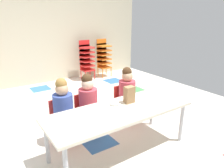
% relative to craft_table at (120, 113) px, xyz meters
% --- Properties ---
extents(ground_plane, '(6.20, 5.47, 0.02)m').
position_rel_craft_table_xyz_m(ground_plane, '(-0.13, 0.78, -0.54)').
color(ground_plane, silver).
extents(back_wall, '(6.20, 0.10, 2.60)m').
position_rel_craft_table_xyz_m(back_wall, '(-0.13, 3.51, 0.77)').
color(back_wall, beige).
rests_on(back_wall, ground_plane).
extents(craft_table, '(1.84, 0.69, 0.58)m').
position_rel_craft_table_xyz_m(craft_table, '(0.00, 0.00, 0.00)').
color(craft_table, beige).
rests_on(craft_table, ground_plane).
extents(seated_child_near_camera, '(0.32, 0.31, 0.92)m').
position_rel_craft_table_xyz_m(seated_child_near_camera, '(-0.51, 0.57, 0.02)').
color(seated_child_near_camera, red).
rests_on(seated_child_near_camera, ground_plane).
extents(seated_child_middle_seat, '(0.32, 0.32, 0.92)m').
position_rel_craft_table_xyz_m(seated_child_middle_seat, '(-0.14, 0.57, 0.02)').
color(seated_child_middle_seat, red).
rests_on(seated_child_middle_seat, ground_plane).
extents(seated_child_far_right, '(0.32, 0.31, 0.92)m').
position_rel_craft_table_xyz_m(seated_child_far_right, '(0.55, 0.57, 0.02)').
color(seated_child_far_right, red).
rests_on(seated_child_far_right, ground_plane).
extents(kid_chair_red_stack, '(0.32, 0.30, 1.04)m').
position_rel_craft_table_xyz_m(kid_chair_red_stack, '(1.19, 3.14, 0.04)').
color(kid_chair_red_stack, red).
rests_on(kid_chair_red_stack, ground_plane).
extents(kid_chair_orange_stack, '(0.32, 0.30, 1.04)m').
position_rel_craft_table_xyz_m(kid_chair_orange_stack, '(1.73, 3.14, 0.04)').
color(kid_chair_orange_stack, orange).
rests_on(kid_chair_orange_stack, ground_plane).
extents(paper_bag_brown, '(0.13, 0.09, 0.22)m').
position_rel_craft_table_xyz_m(paper_bag_brown, '(0.23, 0.11, 0.16)').
color(paper_bag_brown, '#9E754C').
rests_on(paper_bag_brown, craft_table).
extents(paper_plate_near_edge, '(0.18, 0.18, 0.01)m').
position_rel_craft_table_xyz_m(paper_plate_near_edge, '(0.01, 0.14, 0.05)').
color(paper_plate_near_edge, white).
rests_on(paper_plate_near_edge, craft_table).
extents(paper_plate_center_table, '(0.18, 0.18, 0.01)m').
position_rel_craft_table_xyz_m(paper_plate_center_table, '(-0.46, 0.08, 0.05)').
color(paper_plate_center_table, white).
rests_on(paper_plate_center_table, craft_table).
extents(donut_powdered_on_plate, '(0.12, 0.12, 0.04)m').
position_rel_craft_table_xyz_m(donut_powdered_on_plate, '(0.01, 0.14, 0.08)').
color(donut_powdered_on_plate, white).
rests_on(donut_powdered_on_plate, craft_table).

